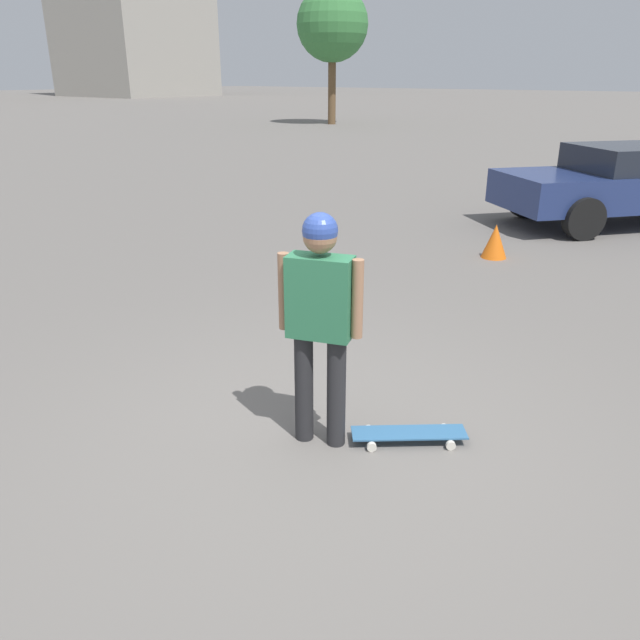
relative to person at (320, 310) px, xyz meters
name	(u,v)px	position (x,y,z in m)	size (l,w,h in m)	color
ground_plane	(320,440)	(0.00, 0.00, -1.01)	(220.00, 220.00, 0.00)	slate
person	(320,310)	(0.00, 0.00, 0.00)	(0.34, 0.56, 1.66)	#262628
skateboard	(409,434)	(-0.38, 0.52, -0.94)	(0.68, 0.76, 0.08)	#336693
car_parked_near	(627,183)	(-8.83, -0.12, -0.28)	(4.48, 4.09, 1.35)	navy
tree_distant	(332,25)	(-24.87, -18.58, 3.82)	(3.65, 3.65, 6.69)	brown
traffic_cone	(495,241)	(-5.37, -1.00, -0.77)	(0.36, 0.36, 0.48)	orange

